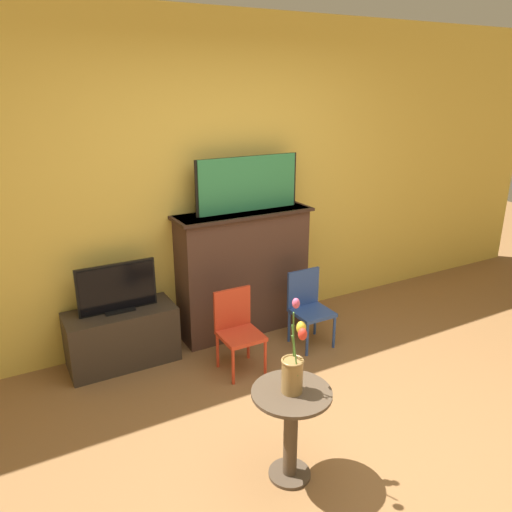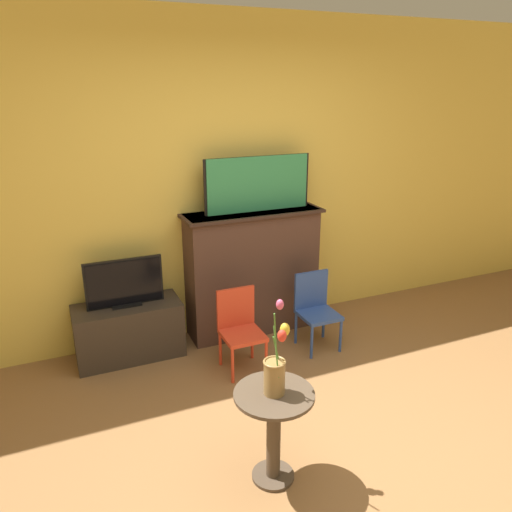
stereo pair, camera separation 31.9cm
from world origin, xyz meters
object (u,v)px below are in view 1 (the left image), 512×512
painting (248,184)px  tv_monitor (117,288)px  chair_blue (308,304)px  chair_red (237,327)px  vase_tulips (293,368)px

painting → tv_monitor: bearing=-177.9°
chair_blue → painting: bearing=123.2°
painting → tv_monitor: 1.36m
chair_red → vase_tulips: size_ratio=1.27×
painting → tv_monitor: painting is taller
tv_monitor → vase_tulips: (0.51, -1.69, 0.06)m
tv_monitor → chair_red: size_ratio=0.95×
painting → tv_monitor: size_ratio=1.56×
tv_monitor → chair_blue: size_ratio=0.95×
painting → chair_red: painting is taller
chair_blue → vase_tulips: bearing=-128.0°
painting → vase_tulips: 1.96m
painting → chair_red: 1.20m
painting → chair_red: (-0.40, -0.56, -0.98)m
tv_monitor → chair_red: bearing=-33.7°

